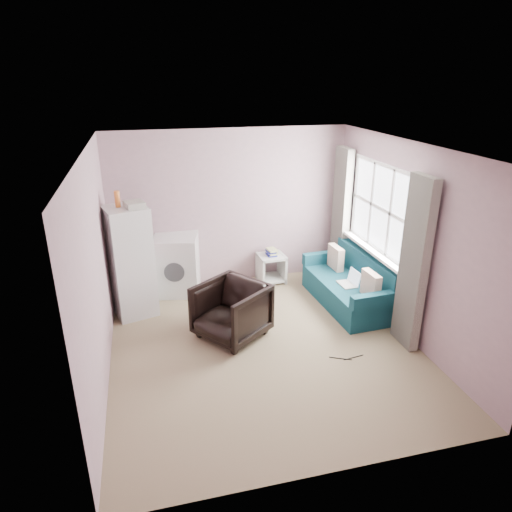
{
  "coord_description": "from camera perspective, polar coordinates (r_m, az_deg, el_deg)",
  "views": [
    {
      "loc": [
        -1.32,
        -4.85,
        3.25
      ],
      "look_at": [
        0.05,
        0.6,
        1.0
      ],
      "focal_mm": 32.0,
      "sensor_mm": 36.0,
      "label": 1
    }
  ],
  "objects": [
    {
      "name": "room",
      "position": [
        5.42,
        1.22,
        0.2
      ],
      "size": [
        3.84,
        4.24,
        2.54
      ],
      "color": "#89775A",
      "rests_on": "ground"
    },
    {
      "name": "armchair",
      "position": [
        5.98,
        -3.12,
        -6.57
      ],
      "size": [
        1.08,
        1.09,
        0.82
      ],
      "primitive_type": "imported",
      "rotation": [
        0.0,
        0.0,
        -0.93
      ],
      "color": "black",
      "rests_on": "ground"
    },
    {
      "name": "fridge",
      "position": [
        6.62,
        -15.39,
        -0.63
      ],
      "size": [
        0.68,
        0.68,
        1.81
      ],
      "rotation": [
        0.0,
        0.0,
        0.29
      ],
      "color": "silver",
      "rests_on": "ground"
    },
    {
      "name": "washing_machine",
      "position": [
        7.27,
        -9.87,
        -0.86
      ],
      "size": [
        0.78,
        0.78,
        0.93
      ],
      "rotation": [
        0.0,
        0.0,
        -0.2
      ],
      "color": "silver",
      "rests_on": "ground"
    },
    {
      "name": "side_table",
      "position": [
        7.6,
        1.91,
        -1.27
      ],
      "size": [
        0.45,
        0.45,
        0.58
      ],
      "rotation": [
        0.0,
        0.0,
        0.05
      ],
      "color": "#B8BAB6",
      "rests_on": "ground"
    },
    {
      "name": "sofa",
      "position": [
        7.01,
        11.8,
        -3.75
      ],
      "size": [
        0.88,
        1.76,
        0.77
      ],
      "rotation": [
        0.0,
        0.0,
        0.06
      ],
      "color": "#134957",
      "rests_on": "ground"
    },
    {
      "name": "window_dressing",
      "position": [
        6.71,
        14.32,
        2.49
      ],
      "size": [
        0.17,
        2.62,
        2.18
      ],
      "color": "white",
      "rests_on": "ground"
    },
    {
      "name": "floor_cables",
      "position": [
        5.84,
        11.31,
        -12.39
      ],
      "size": [
        0.43,
        0.13,
        0.01
      ],
      "rotation": [
        0.0,
        0.0,
        -0.12
      ],
      "color": "black",
      "rests_on": "ground"
    }
  ]
}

